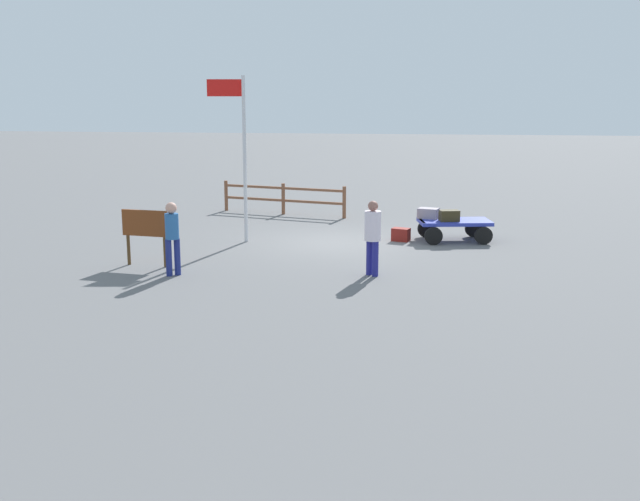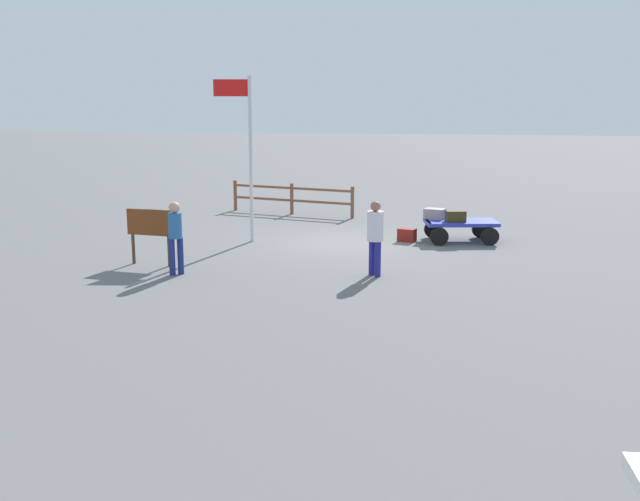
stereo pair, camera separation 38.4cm
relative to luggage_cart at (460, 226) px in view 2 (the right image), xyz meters
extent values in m
plane|color=slate|center=(3.17, 0.74, -0.44)|extent=(120.00, 120.00, 0.00)
cube|color=#2C39AB|center=(-0.02, 0.00, 0.10)|extent=(2.14, 1.43, 0.10)
cube|color=#2C39AB|center=(0.90, 0.17, 0.10)|extent=(0.27, 1.03, 0.10)
cylinder|color=black|center=(0.55, 0.68, -0.19)|extent=(0.51, 0.21, 0.49)
cylinder|color=black|center=(0.76, -0.43, -0.19)|extent=(0.51, 0.21, 0.49)
cylinder|color=black|center=(-0.80, 0.42, -0.19)|extent=(0.51, 0.21, 0.49)
cylinder|color=black|center=(-0.60, -0.69, -0.19)|extent=(0.51, 0.21, 0.49)
cube|color=#362E16|center=(0.13, 0.20, 0.31)|extent=(0.60, 0.46, 0.31)
cube|color=gray|center=(0.71, -0.20, 0.30)|extent=(0.65, 0.53, 0.29)
cube|color=maroon|center=(1.46, 0.25, -0.26)|extent=(0.55, 0.44, 0.37)
cylinder|color=navy|center=(1.86, 4.56, -0.04)|extent=(0.14, 0.14, 0.81)
cylinder|color=navy|center=(2.01, 4.43, -0.04)|extent=(0.14, 0.14, 0.81)
cylinder|color=silver|center=(1.94, 4.50, 0.71)|extent=(0.52, 0.52, 0.67)
sphere|color=#905E51|center=(1.94, 4.50, 1.16)|extent=(0.23, 0.23, 0.23)
cylinder|color=navy|center=(6.34, 5.08, -0.02)|extent=(0.14, 0.14, 0.85)
cylinder|color=navy|center=(6.50, 5.20, -0.02)|extent=(0.14, 0.14, 0.85)
cylinder|color=#285C9C|center=(6.42, 5.14, 0.69)|extent=(0.43, 0.43, 0.58)
sphere|color=tan|center=(6.42, 5.14, 1.11)|extent=(0.25, 0.25, 0.25)
cylinder|color=silver|center=(5.75, 0.96, 1.83)|extent=(0.10, 0.10, 4.55)
cube|color=red|center=(6.27, 0.96, 3.78)|extent=(0.94, 0.17, 0.45)
cylinder|color=#4C3319|center=(6.89, 4.35, -0.08)|extent=(0.08, 0.08, 0.73)
cylinder|color=#4C3319|center=(7.86, 4.22, -0.08)|extent=(0.08, 0.08, 0.73)
cube|color=brown|center=(7.37, 4.29, 0.60)|extent=(1.21, 0.22, 0.63)
cylinder|color=brown|center=(3.50, -3.51, 0.09)|extent=(0.12, 0.12, 1.06)
cylinder|color=brown|center=(5.67, -4.06, 0.09)|extent=(0.12, 0.12, 1.06)
cylinder|color=brown|center=(7.84, -4.62, 0.09)|extent=(0.12, 0.12, 1.06)
cube|color=brown|center=(5.67, -4.06, 0.46)|extent=(4.37, 1.18, 0.08)
cube|color=brown|center=(5.67, -4.06, 0.04)|extent=(4.37, 1.18, 0.08)
camera|label=1|loc=(0.69, 21.22, 3.59)|focal=42.37mm
camera|label=2|loc=(0.31, 21.16, 3.59)|focal=42.37mm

